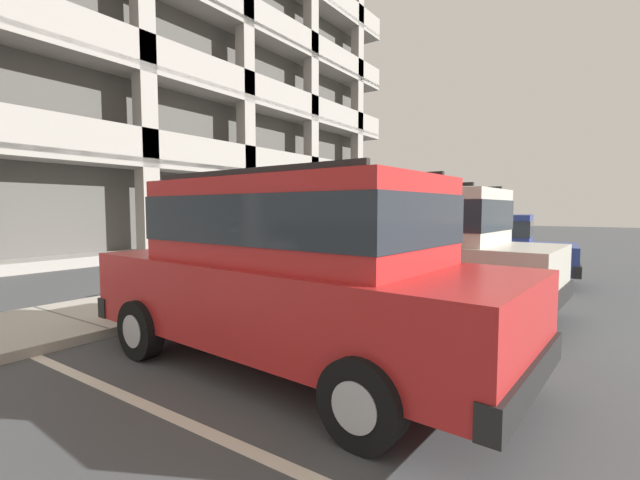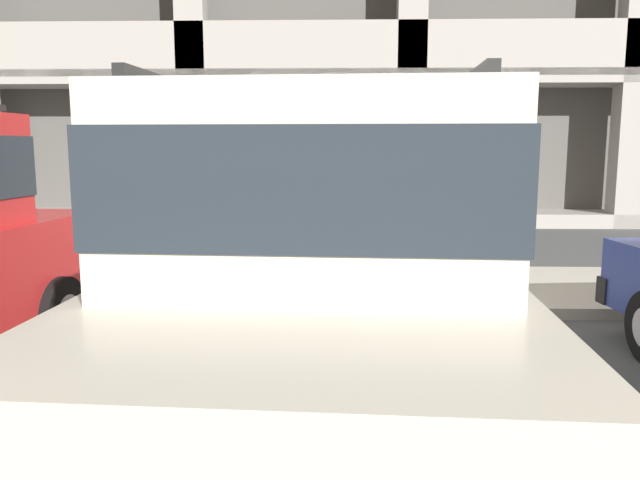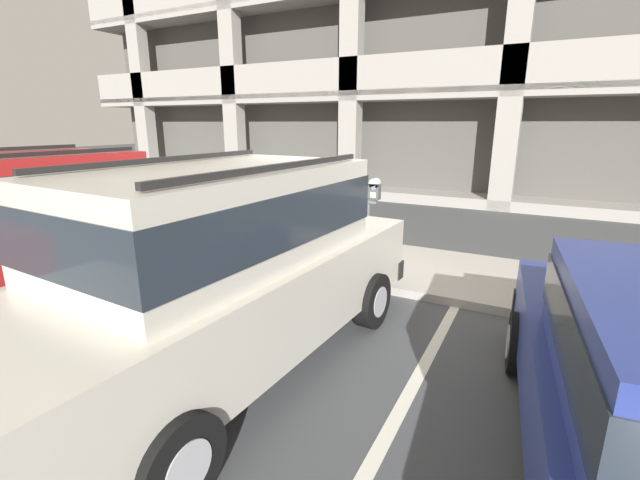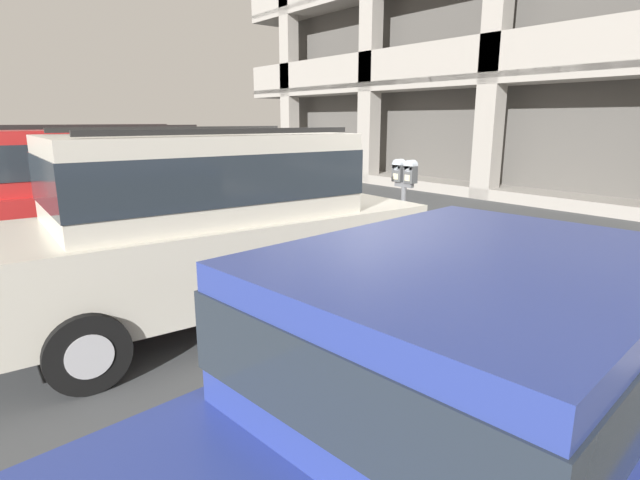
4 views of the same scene
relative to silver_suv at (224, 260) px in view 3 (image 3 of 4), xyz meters
The scene contains 8 objects.
ground_plane 2.51m from the silver_suv, 86.28° to the left, with size 80.00×80.00×0.10m.
sidewalk 3.69m from the silver_suv, 87.64° to the left, with size 40.00×2.20×0.12m.
parking_stall_lines 2.24m from the silver_suv, 25.32° to the left, with size 13.09×4.80×0.01m.
silver_suv is the anchor object (origin of this frame).
red_sedan 3.26m from the silver_suv, behind, with size 2.22×4.89×2.03m.
parking_meter_near 2.63m from the silver_suv, 80.49° to the left, with size 0.35×0.12×1.49m.
parking_meter_far 6.57m from the silver_suv, 157.04° to the left, with size 0.15×0.12×1.42m.
fire_hydrant 4.57m from the silver_suv, 140.50° to the left, with size 0.30×0.30×0.70m.
Camera 3 is at (2.47, -5.24, 2.36)m, focal length 24.00 mm.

